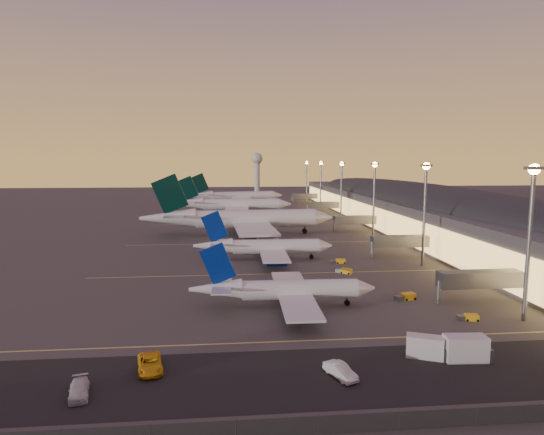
{
  "coord_description": "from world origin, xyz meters",
  "views": [
    {
      "loc": [
        -12.34,
        -108.37,
        26.41
      ],
      "look_at": [
        2.0,
        45.0,
        7.0
      ],
      "focal_mm": 30.0,
      "sensor_mm": 36.0,
      "label": 1
    }
  ],
  "objects_px": {
    "baggage_tug_d": "(344,271)",
    "service_van_b": "(150,363)",
    "airliner_wide_near": "(239,219)",
    "radar_tower": "(257,166)",
    "service_van_c": "(340,371)",
    "airliner_narrow_south": "(284,290)",
    "service_van_a": "(79,389)",
    "baggage_tug_a": "(469,317)",
    "catering_truck_a": "(427,348)",
    "airliner_wide_far": "(235,196)",
    "airliner_wide_mid": "(230,205)",
    "baggage_tug_c": "(339,261)",
    "airliner_narrow_north": "(264,247)",
    "baggage_tug_b": "(406,297)",
    "catering_truck_b": "(468,349)"
  },
  "relations": [
    {
      "from": "baggage_tug_d",
      "to": "service_van_b",
      "type": "bearing_deg",
      "value": -90.69
    },
    {
      "from": "airliner_wide_near",
      "to": "baggage_tug_d",
      "type": "distance_m",
      "value": 62.49
    },
    {
      "from": "radar_tower",
      "to": "baggage_tug_d",
      "type": "bearing_deg",
      "value": -89.05
    },
    {
      "from": "airliner_wide_near",
      "to": "service_van_c",
      "type": "distance_m",
      "value": 109.01
    },
    {
      "from": "airliner_narrow_south",
      "to": "service_van_b",
      "type": "height_order",
      "value": "airliner_narrow_south"
    },
    {
      "from": "airliner_wide_near",
      "to": "service_van_a",
      "type": "xyz_separation_m",
      "value": [
        -20.45,
        -110.0,
        -4.9
      ]
    },
    {
      "from": "airliner_narrow_south",
      "to": "baggage_tug_a",
      "type": "bearing_deg",
      "value": -16.84
    },
    {
      "from": "service_van_b",
      "to": "catering_truck_a",
      "type": "bearing_deg",
      "value": -11.43
    },
    {
      "from": "baggage_tug_a",
      "to": "service_van_b",
      "type": "xyz_separation_m",
      "value": [
        -49.68,
        -13.6,
        0.43
      ]
    },
    {
      "from": "catering_truck_a",
      "to": "airliner_wide_far",
      "type": "bearing_deg",
      "value": 118.81
    },
    {
      "from": "baggage_tug_d",
      "to": "service_van_b",
      "type": "height_order",
      "value": "service_van_b"
    },
    {
      "from": "airliner_wide_mid",
      "to": "radar_tower",
      "type": "bearing_deg",
      "value": 83.67
    },
    {
      "from": "catering_truck_a",
      "to": "service_van_a",
      "type": "bearing_deg",
      "value": -149.42
    },
    {
      "from": "airliner_wide_mid",
      "to": "radar_tower",
      "type": "distance_m",
      "value": 149.21
    },
    {
      "from": "airliner_narrow_south",
      "to": "airliner_wide_near",
      "type": "distance_m",
      "value": 81.33
    },
    {
      "from": "baggage_tug_c",
      "to": "baggage_tug_d",
      "type": "distance_m",
      "value": 10.47
    },
    {
      "from": "service_van_c",
      "to": "airliner_narrow_north",
      "type": "bearing_deg",
      "value": 69.67
    },
    {
      "from": "baggage_tug_a",
      "to": "service_van_c",
      "type": "relative_size",
      "value": 0.7
    },
    {
      "from": "service_van_c",
      "to": "airliner_wide_far",
      "type": "bearing_deg",
      "value": 68.65
    },
    {
      "from": "airliner_narrow_south",
      "to": "baggage_tug_c",
      "type": "relative_size",
      "value": 8.95
    },
    {
      "from": "baggage_tug_a",
      "to": "baggage_tug_d",
      "type": "relative_size",
      "value": 0.91
    },
    {
      "from": "baggage_tug_a",
      "to": "baggage_tug_b",
      "type": "relative_size",
      "value": 0.82
    },
    {
      "from": "baggage_tug_a",
      "to": "service_van_a",
      "type": "distance_m",
      "value": 59.77
    },
    {
      "from": "baggage_tug_a",
      "to": "catering_truck_b",
      "type": "xyz_separation_m",
      "value": [
        -8.18,
        -14.66,
        1.13
      ]
    },
    {
      "from": "airliner_wide_far",
      "to": "baggage_tug_c",
      "type": "bearing_deg",
      "value": -90.15
    },
    {
      "from": "airliner_wide_near",
      "to": "airliner_wide_far",
      "type": "bearing_deg",
      "value": 87.35
    },
    {
      "from": "airliner_narrow_north",
      "to": "service_van_a",
      "type": "distance_m",
      "value": 73.72
    },
    {
      "from": "baggage_tug_c",
      "to": "baggage_tug_b",
      "type": "bearing_deg",
      "value": -77.35
    },
    {
      "from": "baggage_tug_a",
      "to": "service_van_b",
      "type": "bearing_deg",
      "value": -153.33
    },
    {
      "from": "airliner_narrow_north",
      "to": "baggage_tug_c",
      "type": "relative_size",
      "value": 9.86
    },
    {
      "from": "baggage_tug_b",
      "to": "service_van_b",
      "type": "height_order",
      "value": "service_van_b"
    },
    {
      "from": "radar_tower",
      "to": "service_van_b",
      "type": "height_order",
      "value": "radar_tower"
    },
    {
      "from": "baggage_tug_a",
      "to": "airliner_wide_far",
      "type": "bearing_deg",
      "value": 111.5
    },
    {
      "from": "baggage_tug_c",
      "to": "baggage_tug_d",
      "type": "xyz_separation_m",
      "value": [
        -1.2,
        -10.4,
        0.01
      ]
    },
    {
      "from": "catering_truck_a",
      "to": "service_van_c",
      "type": "distance_m",
      "value": 13.71
    },
    {
      "from": "airliner_wide_near",
      "to": "catering_truck_b",
      "type": "bearing_deg",
      "value": -77.97
    },
    {
      "from": "airliner_narrow_south",
      "to": "service_van_b",
      "type": "relative_size",
      "value": 5.26
    },
    {
      "from": "baggage_tug_a",
      "to": "baggage_tug_d",
      "type": "distance_m",
      "value": 35.38
    },
    {
      "from": "service_van_b",
      "to": "service_van_c",
      "type": "height_order",
      "value": "service_van_b"
    },
    {
      "from": "airliner_wide_mid",
      "to": "airliner_wide_far",
      "type": "relative_size",
      "value": 1.0
    },
    {
      "from": "airliner_narrow_south",
      "to": "baggage_tug_a",
      "type": "relative_size",
      "value": 9.52
    },
    {
      "from": "airliner_narrow_north",
      "to": "radar_tower",
      "type": "xyz_separation_m",
      "value": [
        13.42,
        249.3,
        18.43
      ]
    },
    {
      "from": "baggage_tug_b",
      "to": "catering_truck_a",
      "type": "bearing_deg",
      "value": -121.83
    },
    {
      "from": "airliner_wide_far",
      "to": "service_van_a",
      "type": "distance_m",
      "value": 223.89
    },
    {
      "from": "airliner_wide_mid",
      "to": "baggage_tug_a",
      "type": "height_order",
      "value": "airliner_wide_mid"
    },
    {
      "from": "service_van_b",
      "to": "baggage_tug_b",
      "type": "bearing_deg",
      "value": 18.34
    },
    {
      "from": "airliner_narrow_south",
      "to": "baggage_tug_c",
      "type": "xyz_separation_m",
      "value": [
        18.44,
        33.76,
        -2.62
      ]
    },
    {
      "from": "airliner_narrow_south",
      "to": "catering_truck_b",
      "type": "bearing_deg",
      "value": -47.17
    },
    {
      "from": "baggage_tug_d",
      "to": "airliner_wide_mid",
      "type": "bearing_deg",
      "value": 140.24
    },
    {
      "from": "airliner_wide_mid",
      "to": "service_van_b",
      "type": "relative_size",
      "value": 9.31
    }
  ]
}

